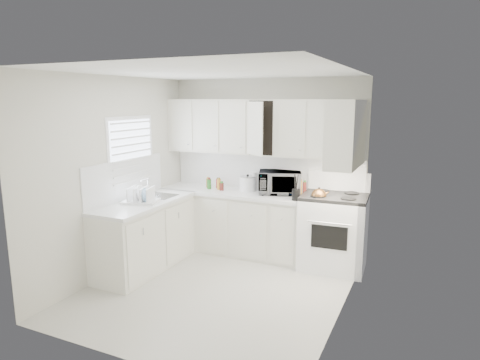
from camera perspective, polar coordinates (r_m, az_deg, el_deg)
The scene contains 32 objects.
floor at distance 5.36m, azimuth -3.23°, elevation -14.56°, with size 3.20×3.20×0.00m, color beige.
ceiling at distance 4.85m, azimuth -3.56°, elevation 14.39°, with size 3.20×3.20×0.00m, color white.
wall_back at distance 6.38m, azimuth 3.38°, elevation 1.83°, with size 3.00×3.00×0.00m, color beige.
wall_front at distance 3.65m, azimuth -15.30°, elevation -5.43°, with size 3.00×3.00×0.00m, color beige.
wall_left at distance 5.79m, azimuth -16.60°, elevation 0.47°, with size 3.20×3.20×0.00m, color beige.
wall_right at distance 4.46m, azimuth 13.92°, elevation -2.43°, with size 3.20×3.20×0.00m, color beige.
window_blinds at distance 6.01m, azimuth -14.40°, elevation 3.35°, with size 0.06×0.96×1.06m, color white, non-canonical shape.
lower_cabinets_back at distance 6.45m, azimuth -0.93°, elevation -5.80°, with size 2.22×0.60×0.90m, color beige, non-canonical shape.
lower_cabinets_left at distance 5.96m, azimuth -12.70°, elevation -7.49°, with size 0.60×1.60×0.90m, color beige, non-canonical shape.
countertop_back at distance 6.32m, azimuth -0.98°, elevation -1.70°, with size 2.24×0.64×0.05m, color silver.
countertop_left at distance 5.83m, azimuth -12.81°, elevation -3.06°, with size 0.64×1.62×0.05m, color silver.
backsplash_back at distance 6.38m, azimuth 3.34°, elevation 1.15°, with size 2.98×0.02×0.55m, color silver.
backsplash_left at distance 5.95m, azimuth -15.23°, elevation 0.07°, with size 0.02×1.60×0.55m, color silver.
upper_cabinets_back at distance 6.20m, azimuth 2.84°, elevation 3.44°, with size 3.00×0.33×0.80m, color beige, non-canonical shape.
upper_cabinets_right at distance 5.24m, azimuth 13.96°, elevation 1.76°, with size 0.33×0.90×0.80m, color beige, non-canonical shape.
sink at distance 6.07m, azimuth -10.87°, elevation -1.03°, with size 0.42×0.38×0.30m, color gray, non-canonical shape.
stove at distance 5.90m, azimuth 12.58°, elevation -5.53°, with size 0.86×0.71×1.32m, color white, non-canonical shape.
tea_kettle at distance 5.69m, azimuth 10.62°, elevation -1.98°, with size 0.25×0.21×0.23m, color brown, non-canonical shape.
frying_pan at distance 5.94m, azimuth 14.72°, elevation -2.47°, with size 0.28×0.47×0.04m, color black, non-canonical shape.
microwave at distance 6.12m, azimuth 5.39°, elevation 0.01°, with size 0.60×0.33×0.40m, color gray.
rice_cooker at distance 6.31m, azimuth 1.05°, elevation -0.35°, with size 0.25×0.25×0.25m, color white, non-canonical shape.
paper_towel at distance 6.37m, azimuth 1.79°, elevation -0.14°, with size 0.12×0.12×0.27m, color white.
utensil_crock at distance 5.74m, azimuth 7.61°, elevation -0.95°, with size 0.12×0.12×0.37m, color black, non-canonical shape.
dish_rack at distance 5.73m, azimuth -13.34°, elevation -1.82°, with size 0.44×0.33×0.24m, color white, non-canonical shape.
spice_left_0 at distance 6.62m, azimuth -4.09°, elevation -0.35°, with size 0.06×0.06×0.13m, color olive.
spice_left_1 at distance 6.51m, azimuth -3.89°, elevation -0.54°, with size 0.06×0.06×0.13m, color #266822.
spice_left_2 at distance 6.55m, azimuth -2.94°, elevation -0.46°, with size 0.06×0.06×0.13m, color red.
spice_left_3 at distance 6.44m, azimuth -2.71°, elevation -0.65°, with size 0.06×0.06×0.13m, color gold.
spice_left_4 at distance 6.49m, azimuth -1.76°, elevation -0.56°, with size 0.06×0.06×0.13m, color maroon.
sauce_right_0 at distance 6.11m, azimuth 7.95°, elevation -1.09°, with size 0.06×0.06×0.19m, color red.
sauce_right_1 at distance 6.04m, azimuth 8.28°, elevation -1.25°, with size 0.06×0.06×0.19m, color gold.
sauce_right_2 at distance 6.08m, azimuth 8.94°, elevation -1.18°, with size 0.06×0.06×0.19m, color maroon.
Camera 1 is at (2.28, -4.27, 2.30)m, focal length 31.53 mm.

